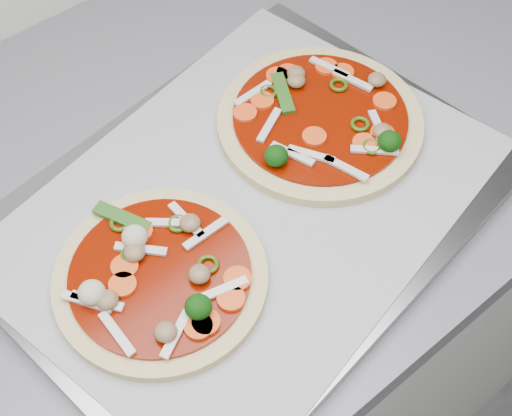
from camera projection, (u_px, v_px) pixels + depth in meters
base_cabinet at (471, 159)px, 1.36m from camera, size 3.60×0.60×0.86m
baking_tray at (249, 207)px, 0.70m from camera, size 0.53×0.42×0.02m
parchment at (249, 201)px, 0.70m from camera, size 0.53×0.43×0.00m
pizza_left at (160, 276)px, 0.64m from camera, size 0.26×0.26×0.03m
pizza_right at (321, 120)px, 0.75m from camera, size 0.29×0.29×0.04m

